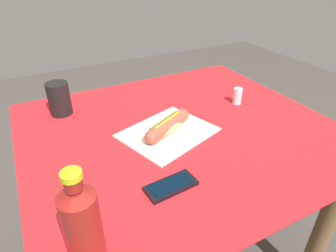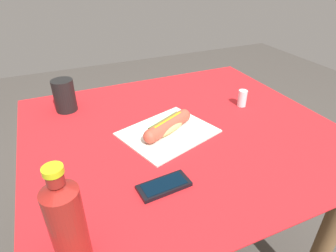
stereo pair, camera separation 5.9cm
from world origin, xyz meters
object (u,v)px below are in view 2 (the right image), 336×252
Objects in this scene: hot_dog at (168,126)px; salt_shaker at (242,98)px; cell_phone at (164,186)px; drinking_cup at (64,96)px; soda_bottle at (67,223)px.

salt_shaker is at bearing 11.14° from hot_dog.
cell_phone is 1.15× the size of drinking_cup.
cell_phone is 0.61m from drinking_cup.
salt_shaker is (0.67, -0.25, -0.03)m from drinking_cup.
drinking_cup is (-0.31, 0.33, 0.03)m from hot_dog.
drinking_cup reaches higher than hot_dog.
hot_dog is 0.28m from cell_phone.
soda_bottle is at bearing -135.05° from hot_dog.
soda_bottle reaches higher than cell_phone.
drinking_cup is at bearing 107.89° from cell_phone.
soda_bottle is 3.58× the size of salt_shaker.
soda_bottle is (-0.37, -0.37, 0.08)m from hot_dog.
hot_dog is 0.38m from salt_shaker.
cell_phone is 0.60× the size of soda_bottle.
drinking_cup is 1.89× the size of salt_shaker.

